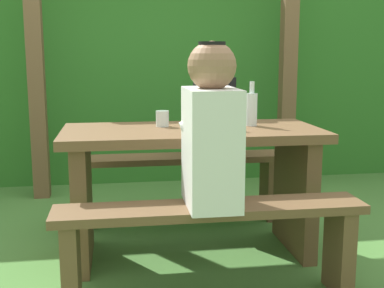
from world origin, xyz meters
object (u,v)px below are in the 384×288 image
object	(u,v)px
bench_far	(179,175)
bottle_right	(252,108)
person_black_coat	(214,105)
cell_phone	(233,125)
bottle_left	(218,112)
drinking_glass	(162,119)
bench_near	(211,233)
person_white_shirt	(211,132)
picnic_table	(192,170)

from	to	relation	value
bench_far	bottle_right	distance (m)	0.79
person_black_coat	cell_phone	world-z (taller)	person_black_coat
bottle_left	bottle_right	bearing A→B (deg)	17.70
bench_far	bottle_left	distance (m)	0.76
bottle_right	drinking_glass	bearing A→B (deg)	175.06
bench_near	drinking_glass	bearing A→B (deg)	103.05
person_white_shirt	person_black_coat	distance (m)	1.13
bottle_left	drinking_glass	bearing A→B (deg)	159.50
person_black_coat	cell_phone	distance (m)	0.51
drinking_glass	cell_phone	size ratio (longest dim) A/B	0.63
person_white_shirt	drinking_glass	size ratio (longest dim) A/B	8.11
bench_far	person_black_coat	distance (m)	0.52
drinking_glass	bottle_right	bearing A→B (deg)	-4.94
picnic_table	bench_far	bearing A→B (deg)	90.00
bottle_left	cell_phone	size ratio (longest dim) A/B	1.54
drinking_glass	bottle_right	xyz separation A→B (m)	(0.50, -0.04, 0.05)
bench_near	person_white_shirt	size ratio (longest dim) A/B	1.95
person_white_shirt	person_black_coat	world-z (taller)	same
person_white_shirt	bottle_right	size ratio (longest dim) A/B	2.88
bench_far	picnic_table	bearing A→B (deg)	-90.00
bench_far	cell_phone	size ratio (longest dim) A/B	10.00
person_black_coat	bottle_right	bearing A→B (deg)	-76.53
person_black_coat	bottle_left	distance (m)	0.57
picnic_table	person_white_shirt	xyz separation A→B (m)	(-0.00, -0.56, 0.30)
person_black_coat	bench_far	bearing A→B (deg)	179.17
bottle_left	cell_phone	xyz separation A→B (m)	(0.10, 0.06, -0.08)
cell_phone	drinking_glass	bearing A→B (deg)	160.17
bottle_right	bottle_left	bearing A→B (deg)	-162.30
bench_far	cell_phone	xyz separation A→B (m)	(0.24, -0.51, 0.40)
person_white_shirt	bottle_right	world-z (taller)	person_white_shirt
person_black_coat	drinking_glass	distance (m)	0.60
picnic_table	bottle_right	size ratio (longest dim) A/B	5.60
picnic_table	bottle_right	xyz separation A→B (m)	(0.35, 0.05, 0.33)
bench_far	drinking_glass	distance (m)	0.65
bench_near	picnic_table	bearing A→B (deg)	90.00
bench_near	person_black_coat	bearing A→B (deg)	78.43
picnic_table	bottle_right	distance (m)	0.48
person_white_shirt	cell_phone	distance (m)	0.65
bench_far	drinking_glass	size ratio (longest dim) A/B	15.79
picnic_table	drinking_glass	world-z (taller)	drinking_glass
bench_far	bottle_left	world-z (taller)	bottle_left
bench_near	person_white_shirt	world-z (taller)	person_white_shirt
bench_near	person_white_shirt	distance (m)	0.46
drinking_glass	person_white_shirt	bearing A→B (deg)	-77.10
bench_far	bottle_right	xyz separation A→B (m)	(0.35, -0.50, 0.49)
person_white_shirt	bottle_right	distance (m)	0.70
picnic_table	bench_far	world-z (taller)	picnic_table
bottle_left	bottle_right	xyz separation A→B (m)	(0.21, 0.07, 0.01)
person_black_coat	bottle_left	xyz separation A→B (m)	(-0.09, -0.57, 0.02)
person_white_shirt	drinking_glass	bearing A→B (deg)	102.90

